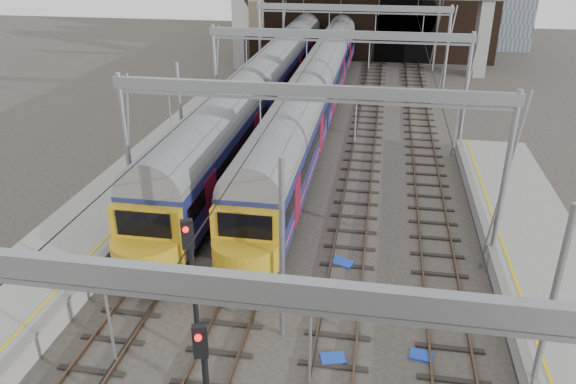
% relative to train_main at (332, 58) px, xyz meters
% --- Properties ---
extents(ground, '(160.00, 160.00, 0.00)m').
position_rel_train_main_xyz_m(ground, '(2.00, -39.48, -2.61)').
color(ground, '#38332D').
rests_on(ground, ground).
extents(platform_left, '(4.32, 55.00, 1.12)m').
position_rel_train_main_xyz_m(platform_left, '(-8.18, -36.98, -2.06)').
color(platform_left, gray).
rests_on(platform_left, ground).
extents(tracks, '(14.40, 80.00, 0.22)m').
position_rel_train_main_xyz_m(tracks, '(2.00, -24.48, -2.59)').
color(tracks, '#4C3828').
rests_on(tracks, ground).
extents(overhead_line, '(16.80, 80.00, 8.00)m').
position_rel_train_main_xyz_m(overhead_line, '(2.00, -18.00, 3.96)').
color(overhead_line, gray).
rests_on(overhead_line, ground).
extents(retaining_wall, '(28.00, 2.75, 9.00)m').
position_rel_train_main_xyz_m(retaining_wall, '(3.40, 12.45, 1.72)').
color(retaining_wall, black).
rests_on(retaining_wall, ground).
extents(train_main, '(3.00, 69.38, 5.10)m').
position_rel_train_main_xyz_m(train_main, '(0.00, 0.00, 0.00)').
color(train_main, black).
rests_on(train_main, ground).
extents(train_second, '(3.08, 53.31, 5.20)m').
position_rel_train_main_xyz_m(train_second, '(-4.00, -8.65, 0.04)').
color(train_second, black).
rests_on(train_second, ground).
extents(signal_near_left, '(0.43, 0.49, 5.47)m').
position_rel_train_main_xyz_m(signal_near_left, '(-0.64, -39.19, 0.78)').
color(signal_near_left, black).
rests_on(signal_near_left, ground).
extents(signal_near_centre, '(0.39, 0.47, 5.03)m').
position_rel_train_main_xyz_m(signal_near_centre, '(1.13, -43.49, 0.55)').
color(signal_near_centre, black).
rests_on(signal_near_centre, ground).
extents(equip_cover_a, '(1.08, 0.91, 0.11)m').
position_rel_train_main_xyz_m(equip_cover_a, '(3.79, -32.25, -2.56)').
color(equip_cover_a, '#193FBF').
rests_on(equip_cover_a, ground).
extents(equip_cover_b, '(0.97, 0.80, 0.10)m').
position_rel_train_main_xyz_m(equip_cover_b, '(3.97, -38.53, -2.56)').
color(equip_cover_b, '#193FBF').
rests_on(equip_cover_b, ground).
extents(equip_cover_c, '(0.86, 0.67, 0.09)m').
position_rel_train_main_xyz_m(equip_cover_c, '(6.98, -37.84, -2.56)').
color(equip_cover_c, '#193FBF').
rests_on(equip_cover_c, ground).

